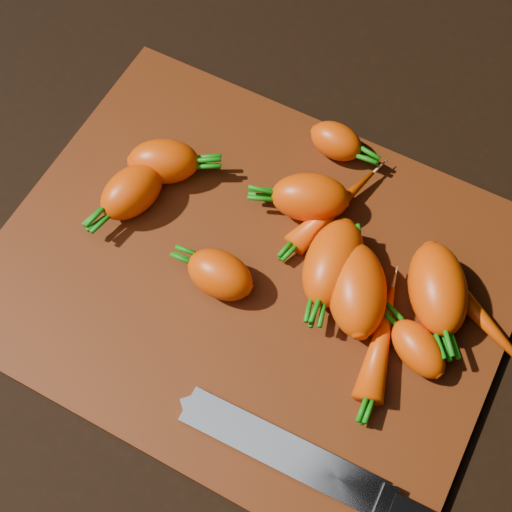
% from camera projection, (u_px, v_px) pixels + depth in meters
% --- Properties ---
extents(ground, '(2.00, 2.00, 0.01)m').
position_uv_depth(ground, '(251.00, 279.00, 0.72)').
color(ground, black).
extents(cutting_board, '(0.50, 0.40, 0.01)m').
position_uv_depth(cutting_board, '(251.00, 274.00, 0.71)').
color(cutting_board, '#65290D').
rests_on(cutting_board, ground).
extents(carrot_0, '(0.09, 0.08, 0.05)m').
position_uv_depth(carrot_0, '(164.00, 161.00, 0.74)').
color(carrot_0, '#E94200').
rests_on(carrot_0, cutting_board).
extents(carrot_1, '(0.07, 0.05, 0.05)m').
position_uv_depth(carrot_1, '(220.00, 275.00, 0.68)').
color(carrot_1, '#E94200').
rests_on(carrot_1, cutting_board).
extents(carrot_2, '(0.07, 0.10, 0.05)m').
position_uv_depth(carrot_2, '(333.00, 263.00, 0.68)').
color(carrot_2, '#E94200').
rests_on(carrot_2, cutting_board).
extents(carrot_3, '(0.09, 0.11, 0.06)m').
position_uv_depth(carrot_3, '(357.00, 289.00, 0.67)').
color(carrot_3, '#E94200').
rests_on(carrot_3, cutting_board).
extents(carrot_4, '(0.09, 0.08, 0.05)m').
position_uv_depth(carrot_4, '(310.00, 197.00, 0.72)').
color(carrot_4, '#E94200').
rests_on(carrot_4, cutting_board).
extents(carrot_5, '(0.06, 0.04, 0.04)m').
position_uv_depth(carrot_5, '(336.00, 141.00, 0.76)').
color(carrot_5, '#E94200').
rests_on(carrot_5, cutting_board).
extents(carrot_6, '(0.07, 0.06, 0.04)m').
position_uv_depth(carrot_6, '(418.00, 349.00, 0.65)').
color(carrot_6, '#E94200').
rests_on(carrot_6, cutting_board).
extents(carrot_7, '(0.06, 0.12, 0.03)m').
position_uv_depth(carrot_7, '(334.00, 208.00, 0.73)').
color(carrot_7, '#E94200').
rests_on(carrot_7, cutting_board).
extents(carrot_8, '(0.14, 0.08, 0.02)m').
position_uv_depth(carrot_8, '(481.00, 318.00, 0.67)').
color(carrot_8, '#E94200').
rests_on(carrot_8, cutting_board).
extents(carrot_9, '(0.05, 0.12, 0.03)m').
position_uv_depth(carrot_9, '(380.00, 342.00, 0.66)').
color(carrot_9, '#E94200').
rests_on(carrot_9, cutting_board).
extents(carrot_10, '(0.06, 0.08, 0.05)m').
position_uv_depth(carrot_10, '(132.00, 191.00, 0.72)').
color(carrot_10, '#E94200').
rests_on(carrot_10, cutting_board).
extents(carrot_11, '(0.10, 0.11, 0.05)m').
position_uv_depth(carrot_11, '(438.00, 289.00, 0.67)').
color(carrot_11, '#E94200').
rests_on(carrot_11, cutting_board).
extents(knife, '(0.30, 0.04, 0.02)m').
position_uv_depth(knife, '(299.00, 459.00, 0.62)').
color(knife, gray).
rests_on(knife, cutting_board).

